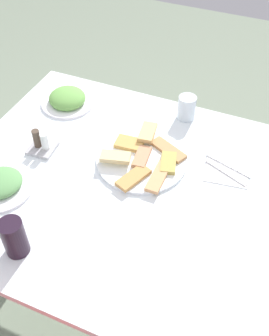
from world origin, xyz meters
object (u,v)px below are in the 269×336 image
(pide_platter, at_px, (144,159))
(paper_napkin, at_px, (227,169))
(salad_plate_greens, at_px, (67,99))
(fork, at_px, (228,165))
(condiment_caddy, at_px, (42,144))
(drinking_glass, at_px, (187,108))
(spoon, at_px, (226,172))
(dining_table, at_px, (129,199))
(soda_can, at_px, (14,237))

(pide_platter, distance_m, paper_napkin, 0.28)
(salad_plate_greens, distance_m, fork, 0.68)
(paper_napkin, xyz_separation_m, condiment_caddy, (0.62, 0.16, 0.02))
(drinking_glass, distance_m, spoon, 0.32)
(condiment_caddy, bearing_deg, spoon, -167.38)
(dining_table, xyz_separation_m, salad_plate_greens, (0.39, -0.30, 0.10))
(dining_table, xyz_separation_m, condiment_caddy, (0.34, -0.03, 0.10))
(dining_table, xyz_separation_m, pide_platter, (-0.01, -0.11, 0.09))
(salad_plate_greens, bearing_deg, condiment_caddy, 100.79)
(pide_platter, xyz_separation_m, fork, (-0.27, -0.09, -0.01))
(soda_can, bearing_deg, salad_plate_greens, -71.95)
(soda_can, height_order, spoon, soda_can)
(dining_table, relative_size, soda_can, 9.54)
(dining_table, xyz_separation_m, fork, (-0.28, -0.20, 0.08))
(salad_plate_greens, bearing_deg, soda_can, 108.05)
(dining_table, bearing_deg, pide_platter, -93.26)
(drinking_glass, distance_m, condiment_caddy, 0.55)
(pide_platter, height_order, salad_plate_greens, salad_plate_greens)
(salad_plate_greens, xyz_separation_m, paper_napkin, (-0.67, 0.11, -0.02))
(soda_can, bearing_deg, drinking_glass, -108.18)
(soda_can, height_order, condiment_caddy, soda_can)
(paper_napkin, bearing_deg, fork, -90.00)
(dining_table, distance_m, drinking_glass, 0.42)
(paper_napkin, distance_m, condiment_caddy, 0.64)
(paper_napkin, bearing_deg, condiment_caddy, 14.19)
(salad_plate_greens, distance_m, paper_napkin, 0.68)
(dining_table, relative_size, salad_plate_greens, 5.59)
(soda_can, bearing_deg, fork, -129.58)
(dining_table, distance_m, pide_platter, 0.14)
(pide_platter, distance_m, drinking_glass, 0.29)
(dining_table, relative_size, paper_napkin, 8.03)
(pide_platter, bearing_deg, soda_can, 67.88)
(salad_plate_greens, xyz_separation_m, drinking_glass, (-0.46, -0.10, 0.03))
(condiment_caddy, bearing_deg, soda_can, 112.86)
(dining_table, bearing_deg, salad_plate_greens, -37.08)
(pide_platter, distance_m, fork, 0.29)
(salad_plate_greens, xyz_separation_m, condiment_caddy, (-0.05, 0.27, 0.00))
(salad_plate_greens, xyz_separation_m, soda_can, (-0.21, 0.65, 0.04))
(salad_plate_greens, relative_size, spoon, 1.29)
(dining_table, relative_size, fork, 6.93)
(soda_can, xyz_separation_m, fork, (-0.46, -0.56, -0.06))
(dining_table, distance_m, spoon, 0.33)
(fork, bearing_deg, soda_can, 66.87)
(soda_can, height_order, drinking_glass, soda_can)
(spoon, relative_size, condiment_caddy, 1.66)
(spoon, bearing_deg, dining_table, 53.20)
(paper_napkin, relative_size, spoon, 0.90)
(fork, bearing_deg, condiment_caddy, 32.19)
(dining_table, height_order, salad_plate_greens, salad_plate_greens)
(drinking_glass, bearing_deg, salad_plate_greens, 12.21)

